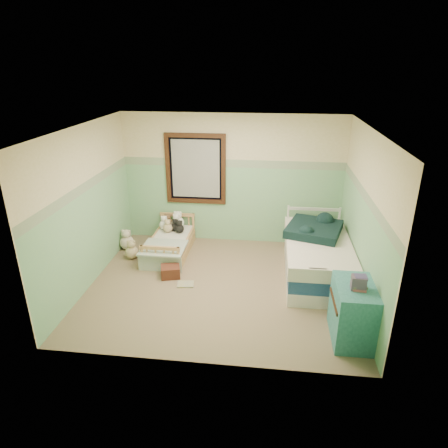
# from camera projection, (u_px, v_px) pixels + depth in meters

# --- Properties ---
(floor) EXTENTS (4.20, 3.60, 0.02)m
(floor) POSITION_uv_depth(u_px,v_px,m) (220.00, 286.00, 6.42)
(floor) COLOR olive
(floor) RESTS_ON ground
(ceiling) EXTENTS (4.20, 3.60, 0.02)m
(ceiling) POSITION_uv_depth(u_px,v_px,m) (220.00, 128.00, 5.46)
(ceiling) COLOR silver
(ceiling) RESTS_ON wall_back
(wall_back) EXTENTS (4.20, 0.04, 2.50)m
(wall_back) POSITION_uv_depth(u_px,v_px,m) (232.00, 180.00, 7.60)
(wall_back) COLOR beige
(wall_back) RESTS_ON floor
(wall_front) EXTENTS (4.20, 0.04, 2.50)m
(wall_front) POSITION_uv_depth(u_px,v_px,m) (199.00, 271.00, 4.29)
(wall_front) COLOR beige
(wall_front) RESTS_ON floor
(wall_left) EXTENTS (0.04, 3.60, 2.50)m
(wall_left) POSITION_uv_depth(u_px,v_px,m) (87.00, 207.00, 6.17)
(wall_left) COLOR beige
(wall_left) RESTS_ON floor
(wall_right) EXTENTS (0.04, 3.60, 2.50)m
(wall_right) POSITION_uv_depth(u_px,v_px,m) (364.00, 219.00, 5.71)
(wall_right) COLOR beige
(wall_right) RESTS_ON floor
(wainscot_mint) EXTENTS (4.20, 0.01, 1.50)m
(wainscot_mint) POSITION_uv_depth(u_px,v_px,m) (232.00, 205.00, 7.77)
(wainscot_mint) COLOR #78B388
(wainscot_mint) RESTS_ON floor
(border_strip) EXTENTS (4.20, 0.01, 0.15)m
(border_strip) POSITION_uv_depth(u_px,v_px,m) (232.00, 163.00, 7.46)
(border_strip) COLOR #4B7252
(border_strip) RESTS_ON wall_back
(window_frame) EXTENTS (1.16, 0.06, 1.36)m
(window_frame) POSITION_uv_depth(u_px,v_px,m) (195.00, 169.00, 7.56)
(window_frame) COLOR black
(window_frame) RESTS_ON wall_back
(window_blinds) EXTENTS (0.92, 0.01, 1.12)m
(window_blinds) POSITION_uv_depth(u_px,v_px,m) (196.00, 169.00, 7.57)
(window_blinds) COLOR #BABAB8
(window_blinds) RESTS_ON window_frame
(toddler_bed_frame) EXTENTS (0.70, 1.40, 0.18)m
(toddler_bed_frame) POSITION_uv_depth(u_px,v_px,m) (170.00, 248.00, 7.47)
(toddler_bed_frame) COLOR tan
(toddler_bed_frame) RESTS_ON floor
(toddler_mattress) EXTENTS (0.64, 1.34, 0.12)m
(toddler_mattress) POSITION_uv_depth(u_px,v_px,m) (170.00, 241.00, 7.41)
(toddler_mattress) COLOR silver
(toddler_mattress) RESTS_ON toddler_bed_frame
(patchwork_quilt) EXTENTS (0.76, 0.70, 0.03)m
(patchwork_quilt) POSITION_uv_depth(u_px,v_px,m) (164.00, 248.00, 6.98)
(patchwork_quilt) COLOR #83A5D1
(patchwork_quilt) RESTS_ON toddler_mattress
(plush_bed_brown) EXTENTS (0.20, 0.20, 0.20)m
(plush_bed_brown) POSITION_uv_depth(u_px,v_px,m) (168.00, 223.00, 7.83)
(plush_bed_brown) COLOR brown
(plush_bed_brown) RESTS_ON toddler_mattress
(plush_bed_white) EXTENTS (0.24, 0.24, 0.24)m
(plush_bed_white) POSITION_uv_depth(u_px,v_px,m) (178.00, 223.00, 7.80)
(plush_bed_white) COLOR white
(plush_bed_white) RESTS_ON toddler_mattress
(plush_bed_tan) EXTENTS (0.18, 0.18, 0.18)m
(plush_bed_tan) POSITION_uv_depth(u_px,v_px,m) (168.00, 228.00, 7.62)
(plush_bed_tan) COLOR tan
(plush_bed_tan) RESTS_ON toddler_mattress
(plush_bed_dark) EXTENTS (0.17, 0.17, 0.17)m
(plush_bed_dark) POSITION_uv_depth(u_px,v_px,m) (180.00, 229.00, 7.60)
(plush_bed_dark) COLOR black
(plush_bed_dark) RESTS_ON toddler_mattress
(plush_floor_cream) EXTENTS (0.27, 0.27, 0.27)m
(plush_floor_cream) POSITION_uv_depth(u_px,v_px,m) (127.00, 243.00, 7.60)
(plush_floor_cream) COLOR beige
(plush_floor_cream) RESTS_ON floor
(plush_floor_tan) EXTENTS (0.24, 0.24, 0.24)m
(plush_floor_tan) POSITION_uv_depth(u_px,v_px,m) (132.00, 252.00, 7.25)
(plush_floor_tan) COLOR tan
(plush_floor_tan) RESTS_ON floor
(twin_bed_frame) EXTENTS (0.99, 1.98, 0.22)m
(twin_bed_frame) POSITION_uv_depth(u_px,v_px,m) (315.00, 270.00, 6.66)
(twin_bed_frame) COLOR white
(twin_bed_frame) RESTS_ON floor
(twin_boxspring) EXTENTS (0.99, 1.98, 0.22)m
(twin_boxspring) POSITION_uv_depth(u_px,v_px,m) (317.00, 258.00, 6.57)
(twin_boxspring) COLOR navy
(twin_boxspring) RESTS_ON twin_bed_frame
(twin_mattress) EXTENTS (1.03, 2.02, 0.22)m
(twin_mattress) POSITION_uv_depth(u_px,v_px,m) (318.00, 246.00, 6.49)
(twin_mattress) COLOR silver
(twin_mattress) RESTS_ON twin_boxspring
(teal_blanket) EXTENTS (1.06, 1.10, 0.14)m
(teal_blanket) POSITION_uv_depth(u_px,v_px,m) (314.00, 229.00, 6.70)
(teal_blanket) COLOR black
(teal_blanket) RESTS_ON twin_mattress
(dresser) EXTENTS (0.49, 0.78, 0.78)m
(dresser) POSITION_uv_depth(u_px,v_px,m) (353.00, 312.00, 5.06)
(dresser) COLOR #276A6D
(dresser) RESTS_ON floor
(book_stack) EXTENTS (0.19, 0.15, 0.18)m
(book_stack) POSITION_uv_depth(u_px,v_px,m) (359.00, 283.00, 4.81)
(book_stack) COLOR brown
(book_stack) RESTS_ON dresser
(red_pillow) EXTENTS (0.37, 0.34, 0.19)m
(red_pillow) POSITION_uv_depth(u_px,v_px,m) (171.00, 271.00, 6.64)
(red_pillow) COLOR maroon
(red_pillow) RESTS_ON floor
(floor_book) EXTENTS (0.29, 0.24, 0.02)m
(floor_book) POSITION_uv_depth(u_px,v_px,m) (186.00, 284.00, 6.42)
(floor_book) COLOR gold
(floor_book) RESTS_ON floor
(extra_plush_0) EXTENTS (0.17, 0.17, 0.17)m
(extra_plush_0) POSITION_uv_depth(u_px,v_px,m) (175.00, 227.00, 7.68)
(extra_plush_0) COLOR black
(extra_plush_0) RESTS_ON toddler_mattress
(extra_plush_1) EXTENTS (0.22, 0.22, 0.22)m
(extra_plush_1) POSITION_uv_depth(u_px,v_px,m) (177.00, 224.00, 7.75)
(extra_plush_1) COLOR white
(extra_plush_1) RESTS_ON toddler_mattress
(extra_plush_2) EXTENTS (0.19, 0.19, 0.19)m
(extra_plush_2) POSITION_uv_depth(u_px,v_px,m) (164.00, 225.00, 7.76)
(extra_plush_2) COLOR white
(extra_plush_2) RESTS_ON toddler_mattress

